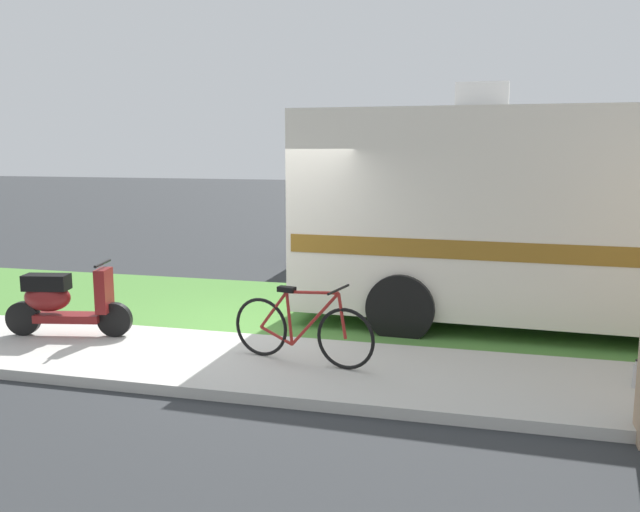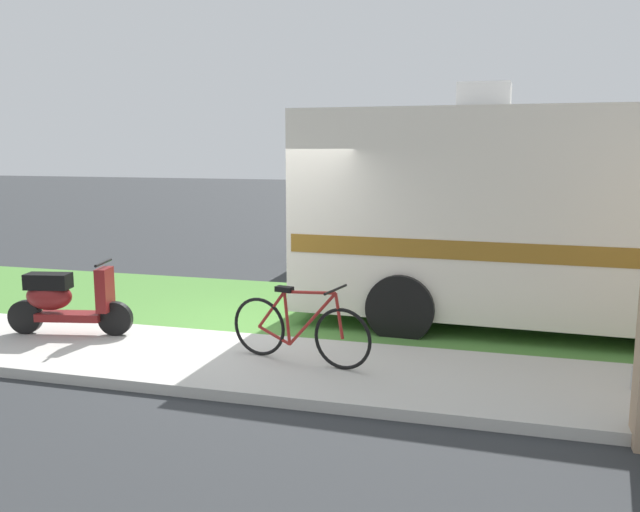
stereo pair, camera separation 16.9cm
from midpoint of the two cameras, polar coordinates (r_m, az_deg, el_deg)
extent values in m
plane|color=#2D3033|center=(8.99, -5.01, -7.01)|extent=(80.00, 80.00, 0.00)
cube|color=beige|center=(7.91, -8.10, -8.92)|extent=(24.00, 2.00, 0.12)
cube|color=#4C8438|center=(10.35, -2.09, -4.55)|extent=(24.00, 3.40, 0.08)
cube|color=silver|center=(9.64, 20.25, 3.63)|extent=(7.05, 2.74, 2.72)
cube|color=#8C601E|center=(9.69, 20.11, 1.23)|extent=(6.91, 2.76, 0.24)
cube|color=silver|center=(9.63, 14.40, 13.10)|extent=(0.72, 0.62, 0.36)
cylinder|color=black|center=(11.09, 9.69, -1.56)|extent=(0.91, 0.31, 0.90)
cylinder|color=black|center=(8.77, 7.50, -4.43)|extent=(0.91, 0.31, 0.90)
cylinder|color=black|center=(8.97, -16.61, -5.16)|extent=(0.45, 0.19, 0.44)
cylinder|color=black|center=(9.46, -23.44, -4.81)|extent=(0.45, 0.19, 0.44)
cube|color=maroon|center=(9.19, -20.12, -4.87)|extent=(0.88, 0.44, 0.10)
cube|color=black|center=(9.20, -21.78, -2.01)|extent=(0.60, 0.37, 0.20)
ellipsoid|color=maroon|center=(9.24, -21.71, -3.23)|extent=(0.65, 0.41, 0.36)
cube|color=maroon|center=(8.93, -17.44, -2.76)|extent=(0.20, 0.34, 0.56)
cylinder|color=black|center=(8.86, -17.55, -0.55)|extent=(0.14, 0.50, 0.04)
sphere|color=white|center=(8.89, -17.50, -1.63)|extent=(0.12, 0.12, 0.12)
torus|color=black|center=(7.29, 2.60, -7.11)|extent=(0.68, 0.18, 0.69)
torus|color=black|center=(7.79, -4.61, -6.05)|extent=(0.68, 0.18, 0.69)
cylinder|color=maroon|center=(7.41, -0.03, -5.45)|extent=(0.60, 0.16, 0.68)
cylinder|color=maroon|center=(7.56, -2.20, -5.34)|extent=(0.11, 0.06, 0.61)
cylinder|color=maroon|center=(7.35, -0.25, -3.14)|extent=(0.64, 0.17, 0.09)
cylinder|color=maroon|center=(7.71, -3.31, -6.80)|extent=(0.42, 0.12, 0.19)
cylinder|color=maroon|center=(7.64, -3.54, -4.59)|extent=(0.37, 0.11, 0.47)
cylinder|color=maroon|center=(7.24, 2.31, -5.17)|extent=(0.13, 0.06, 0.51)
cube|color=black|center=(7.50, -2.43, -2.85)|extent=(0.22, 0.14, 0.06)
cylinder|color=black|center=(7.19, 2.02, -2.89)|extent=(0.14, 0.51, 0.03)
cube|color=silver|center=(14.61, 4.64, 3.59)|extent=(2.36, 2.02, 1.56)
cube|color=black|center=(14.57, 4.66, 5.47)|extent=(2.24, 2.04, 0.44)
cube|color=silver|center=(14.39, 14.89, 1.66)|extent=(2.88, 2.03, 0.78)
cylinder|color=black|center=(13.79, 3.08, 0.42)|extent=(0.76, 0.24, 0.76)
cylinder|color=black|center=(15.67, 4.63, 1.49)|extent=(0.76, 0.24, 0.76)
cylinder|color=black|center=(13.47, 16.21, -0.17)|extent=(0.76, 0.24, 0.76)
cylinder|color=black|center=(15.39, 16.17, 1.00)|extent=(0.76, 0.24, 0.76)
cylinder|color=#B2B2B7|center=(7.50, 25.91, -9.43)|extent=(0.06, 0.06, 0.24)
cylinder|color=#B2B2B7|center=(7.45, 25.99, -8.40)|extent=(0.03, 0.03, 0.05)
cylinder|color=black|center=(7.45, 26.01, -8.18)|extent=(0.03, 0.03, 0.02)
camera|label=1|loc=(0.08, -89.45, 0.09)|focal=37.36mm
camera|label=2|loc=(0.08, 90.55, -0.09)|focal=37.36mm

